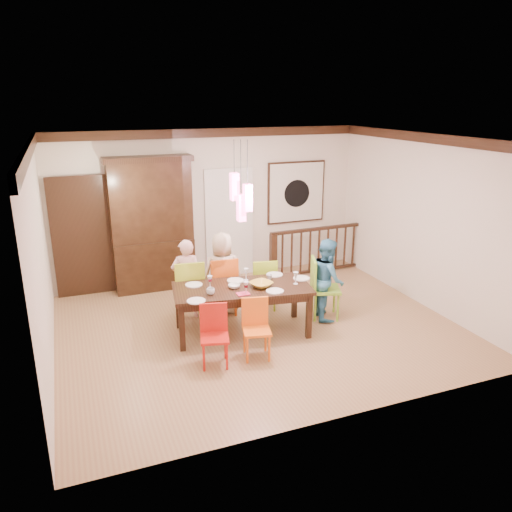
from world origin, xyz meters
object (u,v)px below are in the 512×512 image
object	(u,v)px
person_far_left	(187,279)
person_far_mid	(223,273)
person_end_right	(327,279)
chair_end_right	(326,284)
balustrade	(319,249)
dining_table	(242,292)
chair_far_left	(189,285)
china_hutch	(152,224)

from	to	relation	value
person_far_left	person_far_mid	size ratio (longest dim) A/B	0.96
person_far_mid	person_end_right	bearing A→B (deg)	159.65
chair_end_right	balustrade	distance (m)	2.19
chair_end_right	dining_table	bearing A→B (deg)	112.40
chair_far_left	china_hutch	bearing A→B (deg)	-74.71
chair_far_left	balustrade	xyz separation A→B (m)	(3.02, 1.26, -0.09)
chair_far_left	chair_end_right	world-z (taller)	chair_far_left
dining_table	chair_end_right	bearing A→B (deg)	10.81
chair_end_right	person_far_mid	size ratio (longest dim) A/B	0.73
china_hutch	balustrade	world-z (taller)	china_hutch
chair_far_left	china_hutch	world-z (taller)	china_hutch
china_hutch	person_far_left	world-z (taller)	china_hutch
dining_table	chair_end_right	size ratio (longest dim) A/B	2.15
balustrade	person_far_mid	bearing A→B (deg)	-155.65
chair_end_right	person_far_mid	xyz separation A→B (m)	(-1.49, 0.78, 0.12)
china_hutch	person_far_left	bearing A→B (deg)	-80.40
chair_far_left	person_far_left	world-z (taller)	person_far_left
person_far_left	person_far_mid	xyz separation A→B (m)	(0.60, -0.04, 0.03)
chair_end_right	person_far_mid	bearing A→B (deg)	82.76
chair_far_left	person_end_right	world-z (taller)	person_end_right
chair_end_right	balustrade	bearing A→B (deg)	-4.74
person_far_mid	chair_far_left	bearing A→B (deg)	13.28
china_hutch	person_end_right	distance (m)	3.37
person_far_left	person_end_right	distance (m)	2.27
person_far_mid	chair_end_right	bearing A→B (deg)	159.35
chair_end_right	person_far_mid	distance (m)	1.69
china_hutch	balustrade	distance (m)	3.38
china_hutch	person_end_right	bearing A→B (deg)	-44.57
dining_table	person_end_right	distance (m)	1.47
dining_table	china_hutch	distance (m)	2.60
balustrade	person_far_left	bearing A→B (deg)	-161.02
person_far_left	chair_end_right	bearing A→B (deg)	165.31
chair_far_left	chair_end_right	xyz separation A→B (m)	(2.08, -0.72, -0.01)
person_end_right	dining_table	bearing A→B (deg)	107.13
dining_table	chair_far_left	bearing A→B (deg)	138.27
person_far_mid	balustrade	bearing A→B (deg)	-146.60
chair_end_right	balustrade	world-z (taller)	chair_end_right
balustrade	person_far_left	xyz separation A→B (m)	(-3.02, -1.16, 0.16)
balustrade	person_end_right	world-z (taller)	person_end_right
chair_end_right	person_end_right	world-z (taller)	person_end_right
china_hutch	person_far_left	distance (m)	1.63
dining_table	balustrade	world-z (taller)	balustrade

